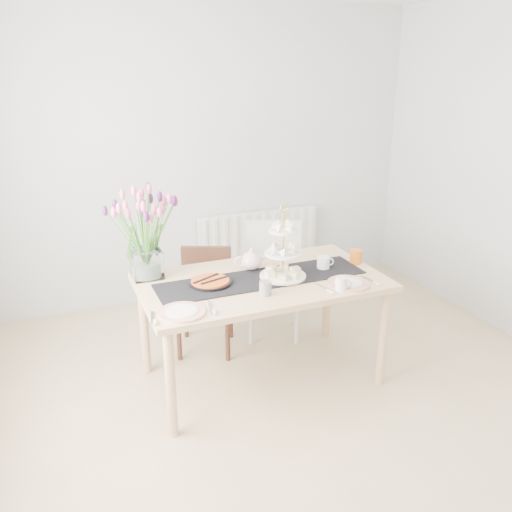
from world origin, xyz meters
name	(u,v)px	position (x,y,z in m)	size (l,w,h in m)	color
room_shell	(331,224)	(0.00, 0.00, 1.30)	(4.50, 4.50, 4.50)	tan
radiator	(259,242)	(0.50, 2.19, 0.45)	(1.20, 0.08, 0.60)	white
dining_table	(261,290)	(-0.12, 0.65, 0.67)	(1.60, 0.90, 0.75)	tan
chair_brown	(206,292)	(-0.33, 1.26, 0.45)	(0.51, 0.51, 0.78)	#381E14
chair_white	(273,270)	(0.25, 1.29, 0.53)	(0.58, 0.58, 0.90)	silver
table_runner	(262,279)	(-0.12, 0.65, 0.75)	(1.40, 0.35, 0.01)	black
tulip_vase	(143,221)	(-0.81, 0.98, 1.14)	(0.70, 0.70, 0.61)	silver
cake_stand	(283,260)	(0.02, 0.62, 0.88)	(0.31, 0.31, 0.45)	gold
teapot	(252,261)	(-0.12, 0.83, 0.82)	(0.23, 0.18, 0.15)	white
cream_jug	(323,263)	(0.35, 0.66, 0.79)	(0.09, 0.09, 0.09)	white
tart_tin	(210,282)	(-0.46, 0.69, 0.77)	(0.28, 0.28, 0.03)	black
mug_grey	(265,288)	(-0.20, 0.41, 0.79)	(0.07, 0.07, 0.09)	gray
mug_white	(341,284)	(0.27, 0.28, 0.80)	(0.08, 0.08, 0.09)	white
mug_orange	(356,256)	(0.61, 0.67, 0.80)	(0.09, 0.09, 0.10)	orange
plate_left	(182,312)	(-0.74, 0.35, 0.76)	(0.27, 0.27, 0.01)	white
plate_right	(348,284)	(0.36, 0.35, 0.76)	(0.27, 0.27, 0.01)	silver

